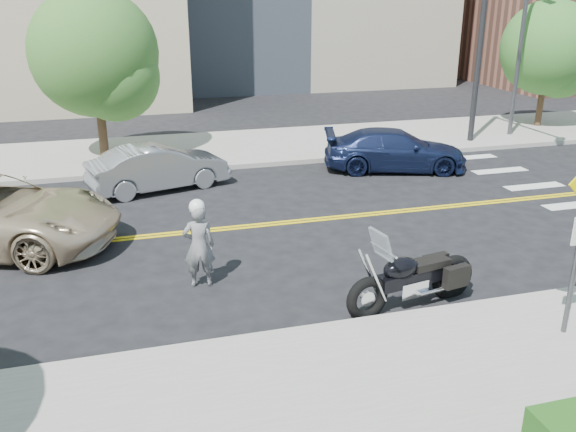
{
  "coord_description": "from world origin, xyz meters",
  "views": [
    {
      "loc": [
        -2.35,
        -13.31,
        5.26
      ],
      "look_at": [
        0.62,
        -2.7,
        1.2
      ],
      "focal_mm": 38.0,
      "sensor_mm": 36.0,
      "label": 1
    }
  ],
  "objects_px": {
    "motorcycle": "(414,265)",
    "parked_car_silver": "(158,167)",
    "parked_car_blue": "(395,150)",
    "motorcyclist": "(199,243)"
  },
  "relations": [
    {
      "from": "parked_car_silver",
      "to": "parked_car_blue",
      "type": "bearing_deg",
      "value": -105.18
    },
    {
      "from": "parked_car_silver",
      "to": "parked_car_blue",
      "type": "height_order",
      "value": "parked_car_silver"
    },
    {
      "from": "motorcycle",
      "to": "parked_car_blue",
      "type": "relative_size",
      "value": 0.59
    },
    {
      "from": "motorcycle",
      "to": "parked_car_silver",
      "type": "distance_m",
      "value": 8.99
    },
    {
      "from": "parked_car_blue",
      "to": "motorcycle",
      "type": "bearing_deg",
      "value": 173.12
    },
    {
      "from": "parked_car_silver",
      "to": "parked_car_blue",
      "type": "distance_m",
      "value": 7.26
    },
    {
      "from": "motorcyclist",
      "to": "parked_car_silver",
      "type": "bearing_deg",
      "value": -82.61
    },
    {
      "from": "parked_car_silver",
      "to": "parked_car_blue",
      "type": "relative_size",
      "value": 0.88
    },
    {
      "from": "motorcyclist",
      "to": "parked_car_silver",
      "type": "distance_m",
      "value": 6.36
    },
    {
      "from": "motorcycle",
      "to": "parked_car_silver",
      "type": "relative_size",
      "value": 0.66
    }
  ]
}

